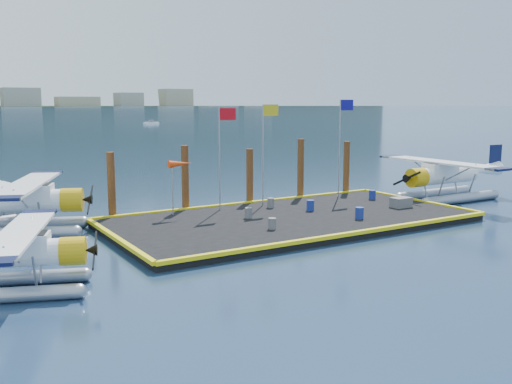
% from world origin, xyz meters
% --- Properties ---
extents(ground, '(4000.00, 4000.00, 0.00)m').
position_xyz_m(ground, '(0.00, 0.00, 0.00)').
color(ground, '#182849').
rests_on(ground, ground).
extents(dock, '(20.00, 10.00, 0.40)m').
position_xyz_m(dock, '(0.00, 0.00, 0.20)').
color(dock, black).
rests_on(dock, ground).
extents(dock_bumpers, '(20.25, 10.25, 0.18)m').
position_xyz_m(dock_bumpers, '(0.00, 0.00, 0.49)').
color(dock_bumpers, yellow).
rests_on(dock_bumpers, dock).
extents(far_backdrop, '(3050.00, 2050.00, 810.00)m').
position_xyz_m(far_backdrop, '(239.91, 1737.52, 9.45)').
color(far_backdrop, black).
rests_on(far_backdrop, ground).
extents(seaplane_a, '(7.84, 8.32, 3.00)m').
position_xyz_m(seaplane_a, '(-15.22, -4.65, 1.31)').
color(seaplane_a, '#9C9FAA').
rests_on(seaplane_a, ground).
extents(seaplane_b, '(9.35, 9.86, 3.59)m').
position_xyz_m(seaplane_b, '(-13.35, 4.94, 1.56)').
color(seaplane_b, '#9C9FAA').
rests_on(seaplane_b, ground).
extents(seaplane_d, '(9.38, 10.33, 3.69)m').
position_xyz_m(seaplane_d, '(13.19, 0.65, 1.61)').
color(seaplane_d, '#9C9FAA').
rests_on(seaplane_d, ground).
extents(drum_0, '(0.41, 0.41, 0.58)m').
position_xyz_m(drum_0, '(-2.27, 0.85, 0.69)').
color(drum_0, '#5C5C61').
rests_on(drum_0, dock).
extents(drum_1, '(0.46, 0.46, 0.64)m').
position_xyz_m(drum_1, '(2.84, -2.49, 0.72)').
color(drum_1, navy).
rests_on(drum_1, dock).
extents(drum_2, '(0.45, 0.45, 0.63)m').
position_xyz_m(drum_2, '(1.96, 0.83, 0.72)').
color(drum_2, navy).
rests_on(drum_2, dock).
extents(drum_3, '(0.41, 0.41, 0.57)m').
position_xyz_m(drum_3, '(-2.65, -2.17, 0.69)').
color(drum_3, '#5C5C61').
rests_on(drum_3, dock).
extents(drum_4, '(0.44, 0.44, 0.62)m').
position_xyz_m(drum_4, '(7.78, 1.87, 0.71)').
color(drum_4, navy).
rests_on(drum_4, dock).
extents(drum_5, '(0.42, 0.42, 0.59)m').
position_xyz_m(drum_5, '(0.47, 2.85, 0.70)').
color(drum_5, '#5C5C61').
rests_on(drum_5, dock).
extents(crate, '(1.20, 0.80, 0.60)m').
position_xyz_m(crate, '(7.35, -1.13, 0.70)').
color(crate, '#5C5C61').
rests_on(crate, dock).
extents(flagpole_red, '(1.14, 0.08, 6.00)m').
position_xyz_m(flagpole_red, '(-2.29, 3.80, 4.40)').
color(flagpole_red, gray).
rests_on(flagpole_red, dock).
extents(flagpole_yellow, '(1.14, 0.08, 6.20)m').
position_xyz_m(flagpole_yellow, '(0.70, 3.80, 4.51)').
color(flagpole_yellow, gray).
rests_on(flagpole_yellow, dock).
extents(flagpole_blue, '(1.14, 0.08, 6.50)m').
position_xyz_m(flagpole_blue, '(6.70, 3.80, 4.69)').
color(flagpole_blue, gray).
rests_on(flagpole_blue, dock).
extents(windsock, '(1.40, 0.44, 3.12)m').
position_xyz_m(windsock, '(-5.03, 3.80, 3.23)').
color(windsock, gray).
rests_on(windsock, dock).
extents(piling_0, '(0.44, 0.44, 4.00)m').
position_xyz_m(piling_0, '(-8.50, 5.40, 2.00)').
color(piling_0, '#4C2515').
rests_on(piling_0, ground).
extents(piling_1, '(0.44, 0.44, 4.20)m').
position_xyz_m(piling_1, '(-4.00, 5.40, 2.10)').
color(piling_1, '#4C2515').
rests_on(piling_1, ground).
extents(piling_2, '(0.44, 0.44, 3.80)m').
position_xyz_m(piling_2, '(0.50, 5.40, 1.90)').
color(piling_2, '#4C2515').
rests_on(piling_2, ground).
extents(piling_3, '(0.44, 0.44, 4.30)m').
position_xyz_m(piling_3, '(4.50, 5.40, 2.15)').
color(piling_3, '#4C2515').
rests_on(piling_3, ground).
extents(piling_4, '(0.44, 0.44, 4.00)m').
position_xyz_m(piling_4, '(8.50, 5.40, 2.00)').
color(piling_4, '#4C2515').
rests_on(piling_4, ground).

